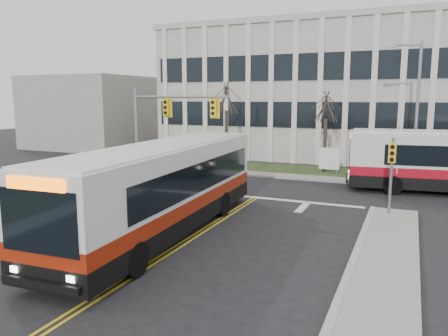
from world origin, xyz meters
TOP-DOWN VIEW (x-y plane):
  - ground at (0.00, 0.00)m, footprint 120.00×120.00m
  - sidewalk_cross at (5.00, 15.20)m, footprint 44.00×1.60m
  - building_lawn at (5.00, 18.00)m, footprint 44.00×5.00m
  - office_building at (5.00, 30.00)m, footprint 40.00×16.00m
  - building_annex at (-26.00, 26.00)m, footprint 12.00×12.00m
  - mast_arm_signal at (-5.62, 7.16)m, footprint 6.11×0.38m
  - signal_pole_near at (7.20, 6.90)m, footprint 0.34×0.39m
  - signal_pole_far at (7.20, 15.40)m, footprint 0.34×0.39m
  - streetlight at (8.03, 16.20)m, footprint 2.15×0.25m
  - directory_sign at (2.50, 17.50)m, footprint 1.50×0.12m
  - tree_left at (-6.00, 18.00)m, footprint 1.80×1.80m
  - tree_mid at (2.00, 18.20)m, footprint 1.80×1.80m
  - bus_main at (-1.40, 0.41)m, footprint 3.62×13.92m
  - newspaper_box_red at (-7.66, -1.74)m, footprint 0.51×0.46m

SIDE VIEW (x-z plane):
  - ground at x=0.00m, z-range 0.00..0.00m
  - building_lawn at x=5.00m, z-range 0.00..0.12m
  - sidewalk_cross at x=5.00m, z-range 0.00..0.14m
  - newspaper_box_red at x=-7.66m, z-range 0.00..0.95m
  - directory_sign at x=2.50m, z-range 0.17..2.17m
  - bus_main at x=-1.40m, z-range 0.00..3.68m
  - signal_pole_near at x=7.20m, z-range 0.60..4.40m
  - signal_pole_far at x=7.20m, z-range 0.60..4.40m
  - building_annex at x=-26.00m, z-range 0.00..8.00m
  - mast_arm_signal at x=-5.62m, z-range 1.16..7.36m
  - tree_mid at x=2.00m, z-range 1.47..8.29m
  - streetlight at x=8.03m, z-range 0.59..9.79m
  - tree_left at x=-6.00m, z-range 1.66..9.36m
  - office_building at x=5.00m, z-range 0.00..12.00m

